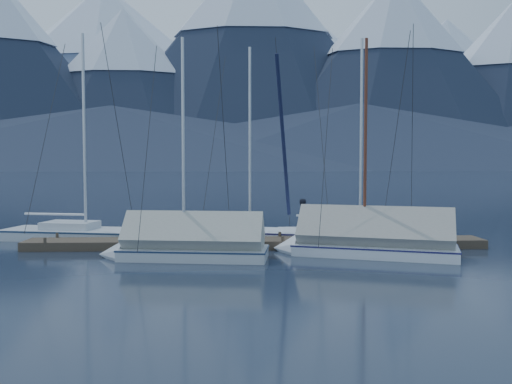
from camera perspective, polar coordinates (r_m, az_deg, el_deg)
ground at (r=19.56m, az=0.22°, el=-6.78°), size 1000.00×1000.00×0.00m
mountain_range at (r=393.62m, az=-1.39°, el=11.26°), size 877.00×584.00×150.50m
dock at (r=21.51m, az=0.00°, el=-5.57°), size 18.00×1.50×0.54m
mooring_posts at (r=21.47m, az=-1.34°, el=-4.94°), size 15.12×1.52×0.35m
sailboat_open_left at (r=24.46m, az=-16.38°, el=-4.49°), size 7.62×3.62×9.73m
sailboat_open_mid at (r=23.61m, az=0.49°, el=-4.66°), size 7.18×3.93×9.14m
sailboat_open_right at (r=24.30m, az=12.04°, el=-4.49°), size 7.32×3.10×9.54m
sailboat_covered_near at (r=20.12m, az=10.93°, el=-5.31°), size 6.95×4.04×8.65m
sailboat_covered_far at (r=19.18m, az=-7.93°, el=-5.76°), size 6.18×2.73×8.41m
person at (r=21.43m, az=5.02°, el=-2.84°), size 0.49×0.65×1.60m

